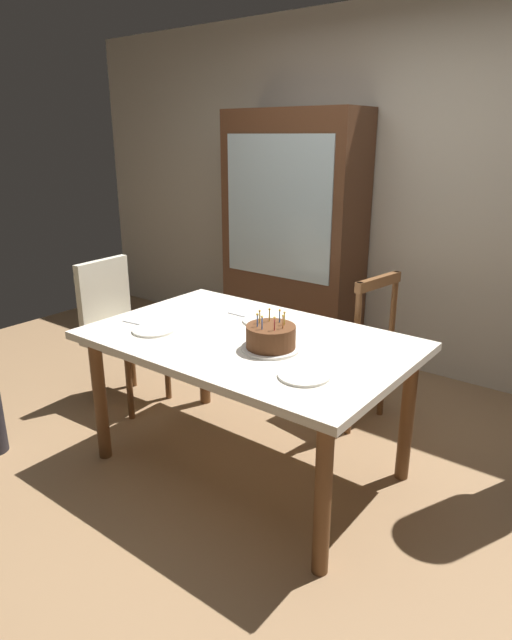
{
  "coord_description": "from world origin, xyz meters",
  "views": [
    {
      "loc": [
        1.59,
        -2.0,
        1.71
      ],
      "look_at": [
        0.05,
        0.0,
        0.85
      ],
      "focal_mm": 30.54,
      "sensor_mm": 36.0,
      "label": 1
    }
  ],
  "objects_px": {
    "plate_near_guest": "(304,376)",
    "chair_spindle_back": "(350,349)",
    "plate_far_side": "(263,321)",
    "birthday_cake": "(271,338)",
    "china_cabinet": "(293,237)",
    "chair_upholstered": "(118,324)",
    "dining_table": "(248,353)",
    "plate_near_celebrant": "(154,330)"
  },
  "relations": [
    {
      "from": "dining_table",
      "to": "plate_near_celebrant",
      "type": "relative_size",
      "value": 7.28
    },
    {
      "from": "plate_far_side",
      "to": "chair_upholstered",
      "type": "bearing_deg",
      "value": -174.23
    },
    {
      "from": "china_cabinet",
      "to": "dining_table",
      "type": "bearing_deg",
      "value": -63.39
    },
    {
      "from": "chair_upholstered",
      "to": "plate_near_celebrant",
      "type": "bearing_deg",
      "value": -25.05
    },
    {
      "from": "chair_upholstered",
      "to": "plate_near_guest",
      "type": "bearing_deg",
      "value": -11.84
    },
    {
      "from": "birthday_cake",
      "to": "chair_spindle_back",
      "type": "distance_m",
      "value": 0.96
    },
    {
      "from": "china_cabinet",
      "to": "chair_spindle_back",
      "type": "bearing_deg",
      "value": -38.17
    },
    {
      "from": "birthday_cake",
      "to": "plate_far_side",
      "type": "xyz_separation_m",
      "value": [
        -0.27,
        0.3,
        -0.05
      ]
    },
    {
      "from": "plate_near_celebrant",
      "to": "chair_upholstered",
      "type": "height_order",
      "value": "chair_upholstered"
    },
    {
      "from": "plate_far_side",
      "to": "chair_spindle_back",
      "type": "distance_m",
      "value": 0.71
    },
    {
      "from": "plate_far_side",
      "to": "plate_near_guest",
      "type": "xyz_separation_m",
      "value": [
        0.56,
        -0.46,
        0.0
      ]
    },
    {
      "from": "birthday_cake",
      "to": "china_cabinet",
      "type": "bearing_deg",
      "value": 120.82
    },
    {
      "from": "plate_near_celebrant",
      "to": "birthday_cake",
      "type": "bearing_deg",
      "value": 14.76
    },
    {
      "from": "plate_near_celebrant",
      "to": "chair_spindle_back",
      "type": "distance_m",
      "value": 1.25
    },
    {
      "from": "birthday_cake",
      "to": "dining_table",
      "type": "bearing_deg",
      "value": 160.74
    },
    {
      "from": "plate_near_celebrant",
      "to": "chair_spindle_back",
      "type": "xyz_separation_m",
      "value": [
        0.59,
        1.06,
        -0.3
      ]
    },
    {
      "from": "plate_near_guest",
      "to": "chair_spindle_back",
      "type": "height_order",
      "value": "chair_spindle_back"
    },
    {
      "from": "plate_far_side",
      "to": "birthday_cake",
      "type": "bearing_deg",
      "value": -47.92
    },
    {
      "from": "birthday_cake",
      "to": "plate_far_side",
      "type": "bearing_deg",
      "value": 132.08
    },
    {
      "from": "plate_far_side",
      "to": "chair_upholstered",
      "type": "distance_m",
      "value": 1.14
    },
    {
      "from": "dining_table",
      "to": "birthday_cake",
      "type": "relative_size",
      "value": 5.72
    },
    {
      "from": "plate_near_celebrant",
      "to": "plate_far_side",
      "type": "xyz_separation_m",
      "value": [
        0.36,
        0.46,
        0.0
      ]
    },
    {
      "from": "china_cabinet",
      "to": "chair_upholstered",
      "type": "bearing_deg",
      "value": -105.89
    },
    {
      "from": "chair_spindle_back",
      "to": "china_cabinet",
      "type": "relative_size",
      "value": 0.5
    },
    {
      "from": "plate_near_guest",
      "to": "chair_upholstered",
      "type": "distance_m",
      "value": 1.72
    },
    {
      "from": "plate_near_celebrant",
      "to": "plate_near_guest",
      "type": "bearing_deg",
      "value": 0.0
    },
    {
      "from": "birthday_cake",
      "to": "chair_spindle_back",
      "type": "bearing_deg",
      "value": 92.65
    },
    {
      "from": "chair_spindle_back",
      "to": "plate_far_side",
      "type": "bearing_deg",
      "value": -110.76
    },
    {
      "from": "plate_far_side",
      "to": "china_cabinet",
      "type": "distance_m",
      "value": 1.51
    },
    {
      "from": "plate_near_celebrant",
      "to": "plate_near_guest",
      "type": "height_order",
      "value": "same"
    },
    {
      "from": "chair_upholstered",
      "to": "plate_far_side",
      "type": "bearing_deg",
      "value": 5.77
    },
    {
      "from": "plate_far_side",
      "to": "plate_near_guest",
      "type": "bearing_deg",
      "value": -39.52
    },
    {
      "from": "chair_spindle_back",
      "to": "birthday_cake",
      "type": "bearing_deg",
      "value": -87.35
    },
    {
      "from": "plate_near_guest",
      "to": "china_cabinet",
      "type": "height_order",
      "value": "china_cabinet"
    },
    {
      "from": "dining_table",
      "to": "plate_near_guest",
      "type": "bearing_deg",
      "value": -25.7
    },
    {
      "from": "plate_near_guest",
      "to": "china_cabinet",
      "type": "xyz_separation_m",
      "value": [
        -1.26,
        1.79,
        0.19
      ]
    },
    {
      "from": "birthday_cake",
      "to": "china_cabinet",
      "type": "height_order",
      "value": "china_cabinet"
    },
    {
      "from": "plate_near_celebrant",
      "to": "chair_upholstered",
      "type": "xyz_separation_m",
      "value": [
        -0.75,
        0.35,
        -0.23
      ]
    },
    {
      "from": "birthday_cake",
      "to": "chair_upholstered",
      "type": "distance_m",
      "value": 1.42
    },
    {
      "from": "china_cabinet",
      "to": "birthday_cake",
      "type": "bearing_deg",
      "value": -59.18
    },
    {
      "from": "plate_near_celebrant",
      "to": "dining_table",
      "type": "bearing_deg",
      "value": 27.7
    },
    {
      "from": "chair_upholstered",
      "to": "china_cabinet",
      "type": "xyz_separation_m",
      "value": [
        0.41,
        1.44,
        0.42
      ]
    }
  ]
}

